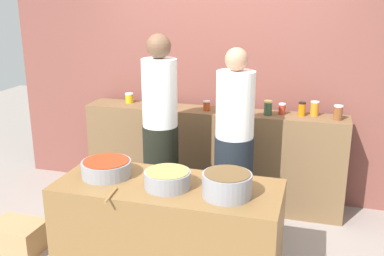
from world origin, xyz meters
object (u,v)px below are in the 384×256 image
at_px(preserve_jar_6, 315,109).
at_px(cooking_pot_right, 227,185).
at_px(bread_crate, 18,237).
at_px(cooking_pot_left, 107,168).
at_px(wooden_spoon, 111,195).
at_px(preserve_jar_3, 268,108).
at_px(preserve_jar_2, 207,106).
at_px(preserve_jar_7, 338,113).
at_px(preserve_jar_1, 148,101).
at_px(preserve_jar_5, 302,109).
at_px(preserve_jar_0, 129,98).
at_px(cook_in_cap, 234,154).
at_px(cook_with_tongs, 161,142).
at_px(cooking_pot_center, 168,179).
at_px(preserve_jar_4, 282,109).

height_order(preserve_jar_6, cooking_pot_right, preserve_jar_6).
bearing_deg(bread_crate, preserve_jar_6, 31.40).
height_order(cooking_pot_left, wooden_spoon, cooking_pot_left).
distance_m(preserve_jar_3, preserve_jar_6, 0.45).
bearing_deg(cooking_pot_left, preserve_jar_6, 43.56).
xyz_separation_m(preserve_jar_2, preserve_jar_7, (1.27, 0.01, 0.02)).
height_order(preserve_jar_1, preserve_jar_5, preserve_jar_1).
distance_m(preserve_jar_0, preserve_jar_6, 1.95).
distance_m(preserve_jar_5, preserve_jar_7, 0.34).
height_order(preserve_jar_1, preserve_jar_3, preserve_jar_3).
distance_m(preserve_jar_0, cook_in_cap, 1.48).
bearing_deg(preserve_jar_1, preserve_jar_7, 1.27).
bearing_deg(preserve_jar_2, preserve_jar_7, 0.28).
height_order(wooden_spoon, cook_with_tongs, cook_with_tongs).
relative_size(preserve_jar_6, cooking_pot_right, 0.40).
bearing_deg(cooking_pot_center, preserve_jar_4, 65.32).
bearing_deg(cook_with_tongs, preserve_jar_6, 26.57).
relative_size(preserve_jar_1, cook_with_tongs, 0.08).
bearing_deg(preserve_jar_0, preserve_jar_3, -3.88).
distance_m(preserve_jar_7, cooking_pot_right, 1.64).
height_order(preserve_jar_4, cook_with_tongs, cook_with_tongs).
bearing_deg(cook_with_tongs, cook_in_cap, 1.18).
relative_size(preserve_jar_3, cook_in_cap, 0.08).
xyz_separation_m(preserve_jar_3, cook_in_cap, (-0.22, -0.56, -0.30)).
xyz_separation_m(preserve_jar_6, cook_in_cap, (-0.66, -0.66, -0.30)).
relative_size(preserve_jar_2, cook_in_cap, 0.06).
relative_size(preserve_jar_0, cooking_pot_right, 0.30).
xyz_separation_m(preserve_jar_1, preserve_jar_6, (1.67, 0.14, 0.00)).
bearing_deg(cook_with_tongs, wooden_spoon, -88.66).
height_order(preserve_jar_6, bread_crate, preserve_jar_6).
relative_size(preserve_jar_0, cook_with_tongs, 0.06).
relative_size(cooking_pot_right, bread_crate, 0.79).
relative_size(cooking_pot_right, wooden_spoon, 1.48).
distance_m(preserve_jar_2, cooking_pot_left, 1.43).
relative_size(preserve_jar_2, bread_crate, 0.23).
distance_m(preserve_jar_5, cooking_pot_left, 2.00).
bearing_deg(preserve_jar_3, preserve_jar_4, 28.04).
bearing_deg(preserve_jar_4, cook_with_tongs, -148.43).
xyz_separation_m(preserve_jar_1, cooking_pot_right, (1.13, -1.40, -0.21)).
bearing_deg(preserve_jar_6, cooking_pot_center, -123.11).
relative_size(preserve_jar_2, preserve_jar_6, 0.72).
height_order(preserve_jar_0, cooking_pot_right, preserve_jar_0).
distance_m(cooking_pot_left, wooden_spoon, 0.39).
distance_m(preserve_jar_0, preserve_jar_3, 1.52).
height_order(preserve_jar_3, bread_crate, preserve_jar_3).
bearing_deg(preserve_jar_5, preserve_jar_0, 178.88).
height_order(preserve_jar_2, cooking_pot_left, preserve_jar_2).
bearing_deg(preserve_jar_1, preserve_jar_4, 4.33).
bearing_deg(cook_with_tongs, cooking_pot_center, -66.81).
bearing_deg(bread_crate, preserve_jar_3, 34.73).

